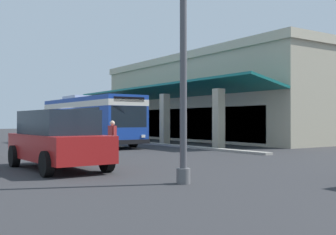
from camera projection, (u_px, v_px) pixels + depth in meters
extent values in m
plane|color=#2D2D30|center=(172.00, 142.00, 32.28)|extent=(120.00, 120.00, 0.00)
cube|color=#9E998E|center=(128.00, 141.00, 31.30)|extent=(28.29, 0.50, 0.12)
cube|color=#B2A88E|center=(225.00, 103.00, 36.69)|extent=(23.57, 10.72, 6.45)
cube|color=#C0B59A|center=(225.00, 63.00, 36.72)|extent=(23.87, 11.02, 0.60)
cube|color=#B2A88E|center=(97.00, 119.00, 39.45)|extent=(0.55, 0.55, 3.55)
cube|color=#B2A88E|center=(126.00, 119.00, 34.55)|extent=(0.55, 0.55, 3.55)
cube|color=#B2A88E|center=(165.00, 119.00, 29.64)|extent=(0.55, 0.55, 3.55)
cube|color=#B2A88E|center=(219.00, 118.00, 24.73)|extent=(0.55, 0.55, 3.55)
cube|color=#146B66|center=(158.00, 92.00, 32.84)|extent=(23.57, 3.16, 0.82)
cube|color=#19232D|center=(175.00, 123.00, 33.73)|extent=(19.80, 0.08, 2.40)
cube|color=#193D9E|center=(89.00, 119.00, 27.56)|extent=(11.02, 2.64, 2.75)
cube|color=silver|center=(89.00, 105.00, 27.56)|extent=(11.04, 2.66, 0.36)
cube|color=#19232D|center=(88.00, 116.00, 27.81)|extent=(9.26, 2.66, 0.90)
cube|color=#19232D|center=(129.00, 117.00, 23.03)|extent=(0.08, 2.24, 1.20)
cube|color=black|center=(129.00, 99.00, 23.03)|extent=(0.08, 1.94, 0.28)
cube|color=black|center=(130.00, 142.00, 22.91)|extent=(0.22, 2.45, 0.24)
cube|color=silver|center=(143.00, 136.00, 23.48)|extent=(0.06, 0.24, 0.16)
cube|color=silver|center=(115.00, 137.00, 22.48)|extent=(0.06, 0.24, 0.16)
cube|color=silver|center=(81.00, 98.00, 28.81)|extent=(2.42, 1.81, 0.24)
cylinder|color=black|center=(133.00, 139.00, 25.26)|extent=(1.00, 0.30, 1.00)
cylinder|color=black|center=(94.00, 140.00, 23.83)|extent=(1.00, 0.30, 1.00)
cylinder|color=black|center=(89.00, 136.00, 30.81)|extent=(1.00, 0.30, 1.00)
cylinder|color=black|center=(55.00, 137.00, 29.38)|extent=(1.00, 0.30, 1.00)
cube|color=maroon|center=(58.00, 147.00, 13.87)|extent=(4.88, 2.15, 0.84)
cube|color=#19232D|center=(57.00, 123.00, 13.95)|extent=(3.33, 1.85, 0.80)
cylinder|color=black|center=(107.00, 160.00, 13.12)|extent=(0.76, 0.26, 0.76)
cylinder|color=black|center=(47.00, 164.00, 11.97)|extent=(0.76, 0.26, 0.76)
cylinder|color=black|center=(67.00, 154.00, 15.76)|extent=(0.76, 0.26, 0.76)
cylinder|color=black|center=(14.00, 156.00, 14.61)|extent=(0.76, 0.26, 0.76)
cylinder|color=#726651|center=(110.00, 149.00, 17.92)|extent=(0.16, 0.16, 0.81)
cylinder|color=#726651|center=(114.00, 149.00, 18.19)|extent=(0.16, 0.16, 0.81)
cube|color=#B23333|center=(112.00, 133.00, 18.06)|extent=(0.48, 0.24, 0.61)
sphere|color=beige|center=(112.00, 123.00, 18.07)|extent=(0.22, 0.22, 0.22)
cylinder|color=#B23333|center=(114.00, 132.00, 17.79)|extent=(0.09, 0.09, 0.55)
cylinder|color=#B23333|center=(111.00, 132.00, 18.33)|extent=(0.09, 0.09, 0.55)
cube|color=gray|center=(113.00, 136.00, 37.09)|extent=(0.90, 0.90, 0.48)
cylinder|color=#332319|center=(113.00, 133.00, 37.09)|extent=(0.77, 0.77, 0.02)
cylinder|color=brown|center=(113.00, 122.00, 37.09)|extent=(0.16, 0.16, 2.03)
ellipsoid|color=#286B33|center=(116.00, 109.00, 36.86)|extent=(0.75, 0.38, 0.14)
ellipsoid|color=#286B33|center=(119.00, 110.00, 37.29)|extent=(0.46, 1.11, 0.18)
ellipsoid|color=#286B33|center=(112.00, 109.00, 37.48)|extent=(0.81, 0.43, 0.14)
ellipsoid|color=#286B33|center=(109.00, 110.00, 36.95)|extent=(0.33, 0.77, 0.14)
cylinder|color=#59595B|center=(183.00, 176.00, 10.70)|extent=(0.36, 0.36, 0.40)
cylinder|color=#4C4C51|center=(183.00, 38.00, 10.73)|extent=(0.18, 0.18, 7.58)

